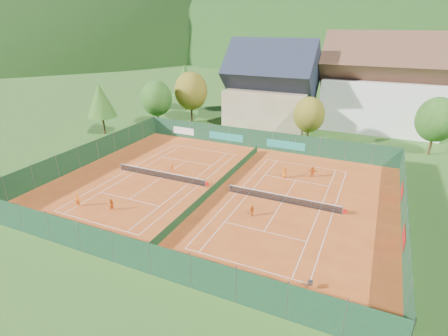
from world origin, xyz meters
TOP-DOWN VIEW (x-y plane):
  - ground at (0.00, 0.00)m, footprint 600.00×600.00m
  - clay_pad at (0.00, 0.00)m, footprint 40.00×32.00m
  - court_markings_left at (-8.00, 0.00)m, footprint 11.03×23.83m
  - court_markings_right at (8.00, 0.00)m, footprint 11.03×23.83m
  - tennis_net_left at (-7.85, 0.00)m, footprint 13.30×0.10m
  - tennis_net_right at (8.15, 0.00)m, footprint 13.30×0.10m
  - court_divider at (0.00, 0.00)m, footprint 0.03×28.80m
  - fence_north at (-0.46, 15.99)m, footprint 40.00×0.10m
  - fence_south at (0.00, -16.00)m, footprint 40.00×0.04m
  - fence_west at (-20.00, 0.00)m, footprint 0.04×32.00m
  - fence_east at (20.00, 0.05)m, footprint 0.09×32.00m
  - chalet at (-3.00, 30.00)m, footprint 16.20×12.00m
  - hotel_block_a at (16.00, 36.00)m, footprint 21.60×11.00m
  - tree_west_front at (-22.00, 20.00)m, footprint 5.72×5.72m
  - tree_west_mid at (-18.00, 26.00)m, footprint 6.44×6.44m
  - tree_west_back at (-24.00, 34.00)m, footprint 5.60×5.60m
  - tree_center at (6.00, 22.00)m, footprint 5.01×5.01m
  - tree_east_front at (24.00, 24.00)m, footprint 5.72×5.72m
  - tree_west_side at (-28.00, 12.00)m, footprint 5.04×5.04m
  - tree_east_back at (26.00, 40.00)m, footprint 7.15×7.15m
  - mountain_backdrop at (28.54, 233.48)m, footprint 820.00×530.00m
  - ball_hopper at (13.61, -12.38)m, footprint 0.34×0.34m
  - loose_ball_0 at (-11.90, -3.94)m, footprint 0.07×0.07m
  - loose_ball_1 at (2.91, -11.12)m, footprint 0.07×0.07m
  - loose_ball_2 at (1.02, 3.20)m, footprint 0.07×0.07m
  - loose_ball_3 at (-2.21, 7.08)m, footprint 0.07×0.07m
  - loose_ball_4 at (9.93, -0.20)m, footprint 0.07×0.07m
  - player_left_near at (-11.93, -10.00)m, footprint 0.64×0.59m
  - player_left_mid at (-7.98, -9.21)m, footprint 0.70×0.58m
  - player_left_far at (-7.51, 1.98)m, footprint 0.83×0.57m
  - player_right_near at (5.94, -4.10)m, footprint 0.64×0.79m
  - player_right_far_a at (6.39, 6.66)m, footprint 0.73×0.50m
  - player_right_far_b at (9.62, 8.33)m, footprint 1.37×0.47m

SIDE VIEW (x-z plane):
  - mountain_backdrop at x=28.54m, z-range -160.64..81.36m
  - ground at x=0.00m, z-range -0.02..-0.02m
  - clay_pad at x=0.00m, z-range 0.00..0.01m
  - court_markings_left at x=-8.00m, z-range 0.01..0.01m
  - court_markings_right at x=8.00m, z-range 0.01..0.01m
  - loose_ball_0 at x=-11.90m, z-range 0.00..0.07m
  - loose_ball_1 at x=2.91m, z-range 0.00..0.07m
  - loose_ball_2 at x=1.02m, z-range 0.00..0.07m
  - loose_ball_3 at x=-2.21m, z-range 0.00..0.07m
  - loose_ball_4 at x=9.93m, z-range 0.00..0.07m
  - court_divider at x=0.00m, z-range 0.00..1.00m
  - tennis_net_left at x=-7.85m, z-range 0.00..1.02m
  - tennis_net_right at x=8.15m, z-range 0.00..1.02m
  - ball_hopper at x=13.61m, z-range 0.16..0.96m
  - player_left_far at x=-7.51m, z-range 0.00..1.19m
  - player_right_near at x=5.94m, z-range 0.00..1.26m
  - player_left_mid at x=-7.98m, z-range 0.00..1.32m
  - player_right_far_a at x=6.39m, z-range 0.00..1.46m
  - player_right_far_b at x=9.62m, z-range 0.00..1.46m
  - player_left_near at x=-11.93m, z-range 0.00..1.48m
  - fence_north at x=-0.46m, z-range -0.03..2.97m
  - fence_east at x=20.00m, z-range -0.02..2.98m
  - fence_south at x=0.00m, z-range 0.00..3.00m
  - fence_west at x=-20.00m, z-range 0.00..3.00m
  - tree_center at x=6.00m, z-range 0.92..8.52m
  - tree_west_front at x=-22.00m, z-range 1.05..9.74m
  - tree_east_front at x=24.00m, z-range 1.05..9.74m
  - tree_west_side at x=-28.00m, z-range 1.56..10.56m
  - tree_west_mid at x=-18.00m, z-range 1.18..10.96m
  - chalet at x=-3.00m, z-range -1.38..14.62m
  - tree_west_back at x=-24.00m, z-range 1.74..11.74m
  - tree_east_back at x=26.00m, z-range 1.31..12.18m
  - hotel_block_a at x=16.00m, z-range -1.24..16.01m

